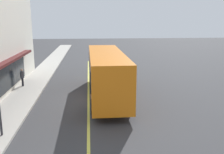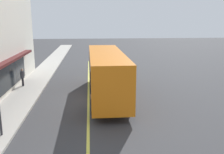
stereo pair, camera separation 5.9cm
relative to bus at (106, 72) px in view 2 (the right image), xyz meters
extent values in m
plane|color=#38383A|center=(-0.87, 1.41, -1.99)|extent=(120.00, 120.00, 0.00)
cube|color=#B2ADA3|center=(-0.87, 6.50, -1.91)|extent=(80.00, 2.48, 0.15)
cube|color=#D8D14C|center=(-0.87, 1.41, -1.98)|extent=(36.00, 0.16, 0.01)
cube|color=orange|center=(-0.04, 0.00, 0.01)|extent=(11.02, 2.59, 3.00)
cube|color=black|center=(5.41, 0.04, 0.37)|extent=(0.14, 2.10, 1.80)
cube|color=black|center=(-0.35, 1.27, 0.37)|extent=(8.80, 0.13, 1.32)
cube|color=black|center=(-0.33, -1.27, 0.37)|extent=(8.80, 0.13, 1.32)
cube|color=#0CF259|center=(5.48, 0.04, 1.26)|extent=(0.10, 1.90, 0.36)
cube|color=#2D2D33|center=(5.51, 0.05, -1.24)|extent=(0.18, 2.40, 0.40)
cylinder|color=black|center=(3.47, 1.16, -1.49)|extent=(1.00, 0.31, 1.00)
cylinder|color=black|center=(3.49, -1.10, -1.49)|extent=(1.00, 0.31, 1.00)
cylinder|color=black|center=(-3.57, 1.10, -1.49)|extent=(1.00, 0.31, 1.00)
cylinder|color=black|center=(-3.55, -1.16, -1.49)|extent=(1.00, 0.31, 1.00)
cube|color=yellow|center=(9.89, -1.15, -1.39)|extent=(4.32, 1.86, 0.75)
cube|color=black|center=(10.04, -1.15, -0.74)|extent=(2.43, 1.54, 0.55)
cylinder|color=black|center=(8.46, -1.95, -1.67)|extent=(0.64, 0.23, 0.64)
cylinder|color=black|center=(8.48, -0.31, -1.67)|extent=(0.64, 0.23, 0.64)
cylinder|color=black|center=(11.30, -1.99, -1.67)|extent=(0.64, 0.23, 0.64)
cylinder|color=black|center=(11.32, -0.35, -1.67)|extent=(0.64, 0.23, 0.64)
cylinder|color=black|center=(3.40, 7.22, -1.46)|extent=(0.18, 0.18, 0.75)
cylinder|color=#3F3F47|center=(3.40, 7.22, -0.79)|extent=(0.34, 0.34, 0.59)
sphere|color=tan|center=(3.40, 7.22, -0.39)|extent=(0.21, 0.21, 0.21)
camera|label=1|loc=(-18.89, 1.29, 4.02)|focal=40.43mm
camera|label=2|loc=(-18.89, 1.23, 4.02)|focal=40.43mm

